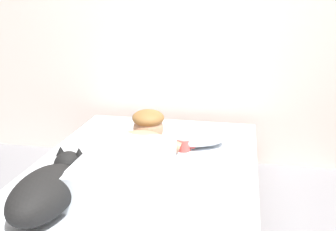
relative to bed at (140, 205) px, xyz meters
name	(u,v)px	position (x,y,z in m)	size (l,w,h in m)	color
back_wall	(218,6)	(0.31, 1.20, 1.06)	(3.97, 0.12, 2.50)	silver
bed	(140,205)	(0.00, 0.00, 0.00)	(1.33, 2.09, 0.38)	#726051
pillow	(187,135)	(0.19, 0.52, 0.25)	(0.52, 0.32, 0.11)	silver
person_lying	(132,158)	(-0.03, -0.03, 0.30)	(0.43, 0.92, 0.27)	silver
dog	(48,189)	(-0.31, -0.45, 0.30)	(0.26, 0.57, 0.21)	black
coffee_cup	(184,145)	(0.19, 0.39, 0.23)	(0.12, 0.09, 0.07)	#D84C47
cell_phone	(120,191)	(-0.04, -0.22, 0.20)	(0.07, 0.14, 0.01)	black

